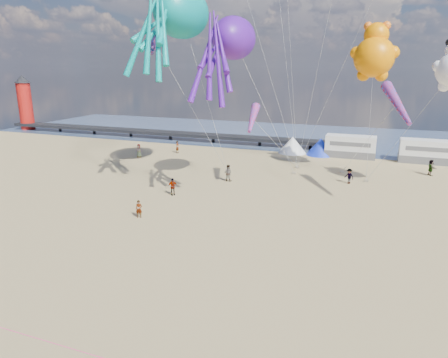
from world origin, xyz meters
The scene contains 26 objects.
ground centered at (0.00, 0.00, 0.00)m, with size 120.00×120.00×0.00m, color tan.
water centered at (0.00, 55.00, 0.02)m, with size 120.00×120.00×0.00m, color #374A6A.
pier centered at (-28.00, 44.00, 1.00)m, with size 60.00×3.00×0.50m, color black.
lighthouse centered at (-56.00, 44.00, 4.50)m, with size 2.60×2.60×9.00m, color #A5140F.
motorhome_0 centered at (6.00, 40.00, 1.50)m, with size 6.60×2.50×3.00m, color silver.
motorhome_1 centered at (15.50, 40.00, 1.50)m, with size 6.60×2.50×3.00m, color silver.
tent_white centered at (-2.00, 40.00, 1.20)m, with size 4.00×4.00×2.40m, color white.
tent_blue centered at (2.00, 40.00, 1.20)m, with size 4.00×4.00×2.40m, color #1933CC.
standing_person centered at (-8.76, 9.92, 0.74)m, with size 0.54×0.36×1.49m, color tan.
beachgoer_0 centered at (-21.28, 29.73, 0.91)m, with size 0.66×0.44×1.82m, color #7F6659.
beachgoer_1 centered at (-5.65, 22.85, 0.91)m, with size 0.89×0.58×1.82m, color #7F6659.
beachgoer_2 centered at (6.81, 26.48, 0.82)m, with size 0.80×0.62×1.64m, color #7F6659.
beachgoer_3 centered at (-8.99, 16.30, 0.85)m, with size 1.10×0.63×1.70m, color #7F6659.
beachgoer_4 centered at (15.37, 33.30, 0.91)m, with size 1.07×0.45×1.83m, color #7F6659.
beachgoer_5 centered at (-17.55, 34.09, 0.87)m, with size 1.61×0.51×1.74m, color #7F6659.
sandbag_a centered at (-6.43, 25.18, 0.11)m, with size 0.50×0.35×0.22m, color gray.
sandbag_b centered at (0.56, 28.32, 0.11)m, with size 0.50×0.35×0.22m, color gray.
sandbag_c centered at (8.56, 27.85, 0.11)m, with size 0.50×0.35×0.22m, color gray.
sandbag_d centered at (5.77, 30.78, 0.11)m, with size 0.50×0.35×0.22m, color gray.
sandbag_e centered at (0.40, 31.20, 0.11)m, with size 0.50×0.35×0.22m, color gray.
kite_octopus_teal centered at (-10.79, 22.90, 17.42)m, with size 4.40×10.26×11.72m, color #058D87, non-canonical shape.
kite_octopus_purple centered at (-4.17, 20.24, 14.62)m, with size 3.82×8.92×10.19m, color #4C1292, non-canonical shape.
kite_teddy_orange centered at (8.10, 29.79, 13.04)m, with size 5.06×4.77×7.15m, color orange, non-canonical shape.
windsock_left centered at (-12.64, 20.46, 14.46)m, with size 1.10×6.57×6.57m, color red, non-canonical shape.
windsock_mid centered at (10.44, 20.43, 9.09)m, with size 1.00×6.28×6.28m, color red, non-canonical shape.
windsock_right centered at (-2.63, 21.73, 7.10)m, with size 0.90×4.37×4.37m, color red, non-canonical shape.
Camera 1 is at (8.79, -16.64, 12.12)m, focal length 32.00 mm.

